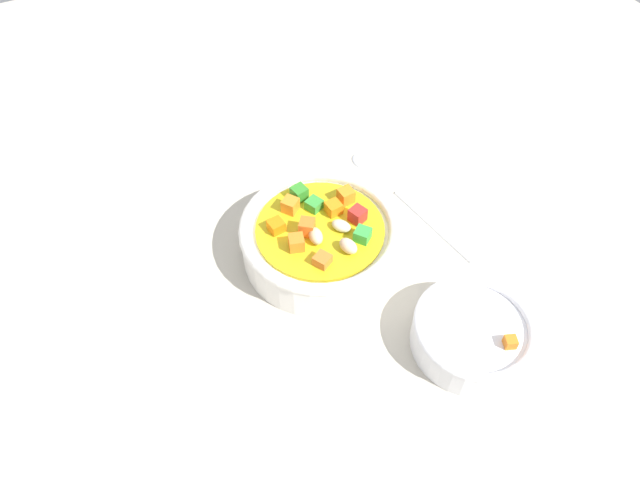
# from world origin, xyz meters

# --- Properties ---
(ground_plane) EXTENTS (1.40, 1.40, 0.02)m
(ground_plane) POSITION_xyz_m (0.00, 0.00, -0.01)
(ground_plane) COLOR #BAB2A0
(soup_bowl_main) EXTENTS (0.16, 0.16, 0.06)m
(soup_bowl_main) POSITION_xyz_m (-0.00, -0.00, 0.03)
(soup_bowl_main) COLOR white
(soup_bowl_main) RESTS_ON ground_plane
(spoon) EXTENTS (0.04, 0.20, 0.01)m
(spoon) POSITION_xyz_m (-0.12, -0.05, 0.00)
(spoon) COLOR silver
(spoon) RESTS_ON ground_plane
(side_bowl_small) EXTENTS (0.11, 0.11, 0.04)m
(side_bowl_small) POSITION_xyz_m (-0.07, 0.16, 0.02)
(side_bowl_small) COLOR white
(side_bowl_small) RESTS_ON ground_plane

